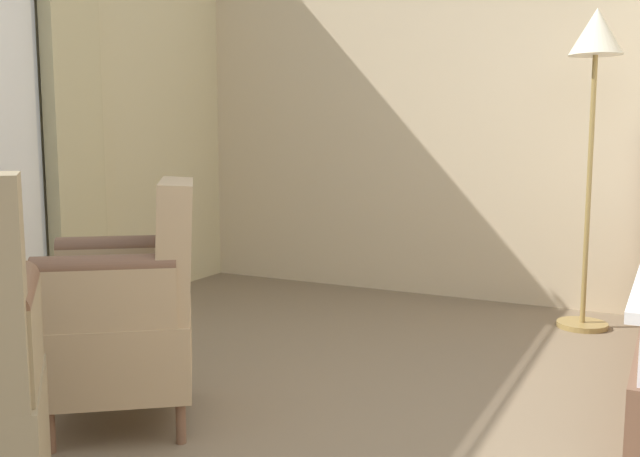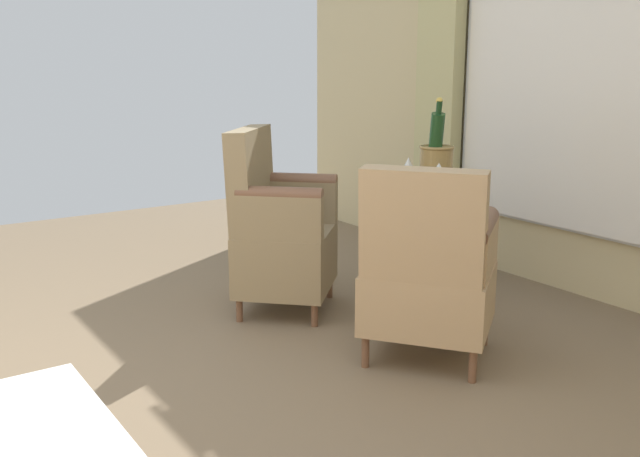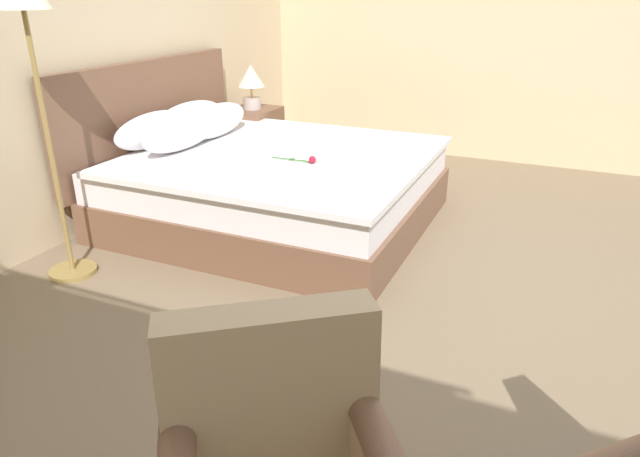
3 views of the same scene
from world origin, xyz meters
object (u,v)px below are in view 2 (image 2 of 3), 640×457
(wine_glass_near_bucket, at_px, (408,165))
(side_table_round, at_px, (424,239))
(armchair_facing_bed, at_px, (279,231))
(wine_glass_near_edge, at_px, (439,171))
(armchair_by_window, at_px, (428,271))
(champagne_bucket, at_px, (436,158))

(wine_glass_near_bucket, bearing_deg, side_table_round, 96.48)
(armchair_facing_bed, bearing_deg, side_table_round, 149.10)
(wine_glass_near_edge, bearing_deg, wine_glass_near_bucket, -93.87)
(side_table_round, bearing_deg, wine_glass_near_bucket, -83.52)
(side_table_round, distance_m, armchair_facing_bed, 0.81)
(armchair_by_window, xyz_separation_m, armchair_facing_bed, (0.20, -0.98, 0.02))
(champagne_bucket, bearing_deg, wine_glass_near_bucket, -56.22)
(champagne_bucket, bearing_deg, side_table_round, -0.31)
(champagne_bucket, xyz_separation_m, armchair_by_window, (0.56, 0.57, -0.41))
(side_table_round, xyz_separation_m, armchair_facing_bed, (0.69, -0.41, 0.06))
(side_table_round, bearing_deg, armchair_facing_bed, -30.90)
(armchair_facing_bed, bearing_deg, wine_glass_near_edge, 140.38)
(armchair_by_window, bearing_deg, wine_glass_near_bucket, -124.38)
(champagne_bucket, height_order, wine_glass_near_bucket, champagne_bucket)
(armchair_by_window, height_order, armchair_facing_bed, armchair_facing_bed)
(side_table_round, distance_m, champagne_bucket, 0.45)
(wine_glass_near_bucket, height_order, wine_glass_near_edge, wine_glass_near_edge)
(wine_glass_near_bucket, relative_size, armchair_facing_bed, 0.14)
(wine_glass_near_bucket, relative_size, wine_glass_near_edge, 0.99)
(champagne_bucket, distance_m, armchair_facing_bed, 0.95)
(armchair_by_window, bearing_deg, wine_glass_near_edge, -136.53)
(wine_glass_near_bucket, distance_m, armchair_by_window, 0.92)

